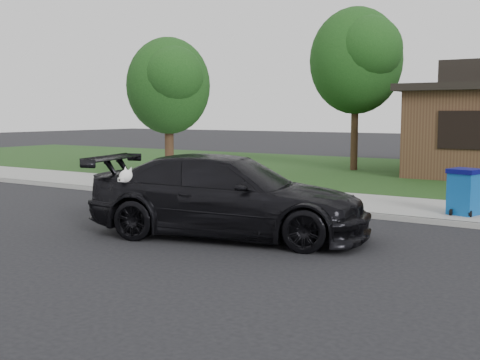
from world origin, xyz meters
The scene contains 8 objects.
ground centered at (0.00, 0.00, 0.00)m, with size 120.00×120.00×0.00m, color black.
sidewalk centered at (0.00, 5.00, 0.06)m, with size 60.00×3.00×0.12m, color gray.
curb centered at (0.00, 3.50, 0.06)m, with size 60.00×0.12×0.12m, color gray.
lawn centered at (0.00, 13.00, 0.07)m, with size 60.00×13.00×0.13m, color #193814.
sedan centered at (-1.81, 0.07, 0.79)m, with size 5.81×3.50×1.58m.
recycling_bin centered at (1.61, 4.42, 0.64)m, with size 0.76×0.76×1.03m.
tree_0 centered at (-4.34, 12.88, 4.48)m, with size 3.78×3.60×6.34m.
tree_2 centered at (-7.38, 5.11, 3.27)m, with size 2.73×2.60×4.59m.
Camera 1 is at (4.61, -9.45, 2.38)m, focal length 45.00 mm.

